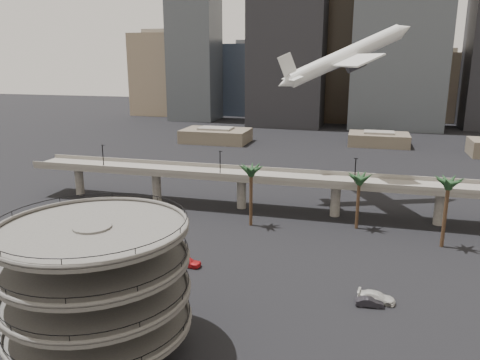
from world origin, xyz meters
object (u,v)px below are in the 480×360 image
(overpass, at_px, (288,181))
(car_a, at_px, (187,262))
(airborne_jet, at_px, (345,57))
(parking_ramp, at_px, (96,277))
(car_b, at_px, (369,302))
(car_c, at_px, (376,297))

(overpass, bearing_deg, car_a, -109.07)
(airborne_jet, distance_m, car_a, 63.32)
(parking_ramp, bearing_deg, car_a, 87.05)
(car_a, bearing_deg, car_b, -100.32)
(airborne_jet, relative_size, car_c, 5.93)
(parking_ramp, xyz_separation_m, car_a, (1.30, 25.14, -9.00))
(overpass, height_order, car_c, overpass)
(parking_ramp, relative_size, airborne_jet, 0.69)
(overpass, xyz_separation_m, airborne_jet, (10.57, 14.48, 27.79))
(car_a, bearing_deg, parking_ramp, 177.31)
(overpass, relative_size, car_a, 26.48)
(car_a, distance_m, car_b, 30.97)
(overpass, bearing_deg, airborne_jet, 53.87)
(overpass, height_order, airborne_jet, airborne_jet)
(airborne_jet, xyz_separation_m, car_a, (-22.28, -48.34, -34.29))
(overpass, xyz_separation_m, car_c, (19.71, -37.97, -6.55))
(car_a, height_order, car_c, car_a)
(car_b, bearing_deg, overpass, 19.22)
(parking_ramp, bearing_deg, car_c, 32.73)
(overpass, distance_m, car_b, 44.27)
(overpass, relative_size, car_b, 32.41)
(parking_ramp, relative_size, overpass, 0.17)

